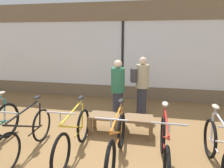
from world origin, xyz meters
TOP-DOWN VIEW (x-y plane):
  - ground_plane at (0.00, 0.00)m, footprint 24.00×24.00m
  - shop_back_wall at (0.00, 3.39)m, footprint 12.00×0.08m
  - bicycle_left at (-1.22, -0.30)m, footprint 0.46×1.72m
  - bicycle_center_left at (-0.36, -0.17)m, footprint 0.46×1.73m
  - bicycle_center_right at (0.44, -0.26)m, footprint 0.46×1.78m
  - bicycle_right at (1.22, -0.26)m, footprint 0.46×1.75m
  - bicycle_far_right at (2.05, -0.24)m, footprint 0.46×1.74m
  - display_bench at (0.35, 0.79)m, footprint 1.40×0.44m
  - customer_near_rack at (0.16, 1.50)m, footprint 0.42×0.42m
  - customer_by_window at (0.72, 1.98)m, footprint 0.54×0.41m

SIDE VIEW (x-z plane):
  - ground_plane at x=0.00m, z-range 0.00..0.00m
  - display_bench at x=0.35m, z-range 0.14..0.56m
  - bicycle_center_left at x=-0.36m, z-range -0.13..0.89m
  - bicycle_center_right at x=0.44m, z-range -0.13..0.90m
  - bicycle_left at x=-1.22m, z-range -0.13..0.89m
  - bicycle_far_right at x=2.05m, z-range -0.13..0.90m
  - bicycle_right at x=1.22m, z-range -0.13..0.90m
  - customer_near_rack at x=0.16m, z-range 0.03..1.60m
  - customer_by_window at x=0.72m, z-range 0.06..1.66m
  - shop_back_wall at x=0.00m, z-range 0.04..3.24m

